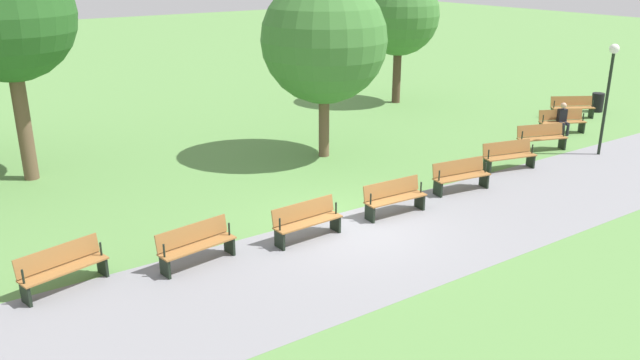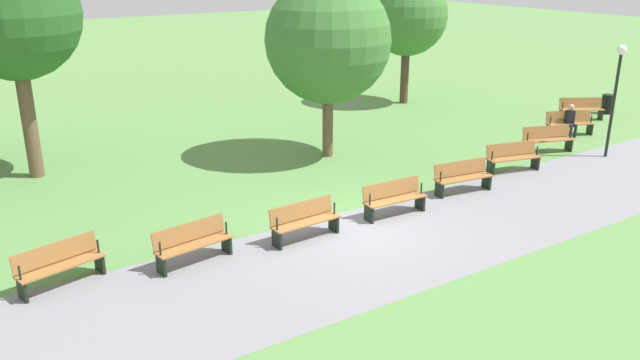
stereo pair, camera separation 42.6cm
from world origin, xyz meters
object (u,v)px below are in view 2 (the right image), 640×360
Objects in this scene: bench_8 at (59,264)px; tree_1 at (13,15)px; bench_5 at (394,198)px; bench_6 at (304,220)px; bench_0 at (581,108)px; trash_bin at (607,104)px; lamp_post at (617,79)px; tree_4 at (328,40)px; bench_3 at (513,157)px; person_seated at (571,119)px; bench_7 at (193,243)px; bench_2 at (547,139)px; bench_4 at (463,176)px; bench_1 at (569,123)px; tree_0 at (407,16)px.

tree_1 is (-0.89, -7.61, 4.37)m from bench_8.
bench_5 is 1.00× the size of bench_6.
bench_0 is 1.92m from trash_bin.
trash_bin is (-5.64, -3.80, -2.22)m from lamp_post.
bench_8 is 11.11m from tree_4.
trash_bin is at bearing -148.11° from bench_3.
person_seated is at bearing 162.70° from tree_4.
person_seated is at bearing 17.99° from trash_bin.
bench_8 is at bearing -19.16° from bench_7.
bench_0 is 0.47× the size of lamp_post.
lamp_post is (-14.74, 0.16, 2.15)m from bench_7.
lamp_post is at bearing 149.82° from bench_2.
bench_0 is 0.97× the size of bench_7.
tree_1 is (17.74, -5.93, 4.20)m from person_seated.
bench_4 and bench_6 have the same top height.
bench_8 is (16.19, 0.77, 0.00)m from bench_2.
person_seated reaches higher than bench_5.
lamp_post is at bearing 164.05° from bench_8.
bench_1 is 1.01× the size of bench_5.
bench_2 is 1.52× the size of person_seated.
bench_6 is (2.74, 0.00, 0.00)m from bench_5.
bench_5 and bench_6 have the same top height.
bench_1 is at bearing 179.96° from bench_7.
bench_8 is at bearing -2.23° from lamp_post.
bench_6 reaches higher than trash_bin.
bench_7 is at bearing 10.13° from trash_bin.
person_seated is at bearing -172.21° from bench_6.
bench_8 is at bearing 21.94° from bench_2.
tree_4 is at bearing 23.04° from bench_0.
bench_3 is at bearing 166.28° from bench_8.
bench_1 is 13.56m from bench_6.
bench_2 is 0.27× the size of tree_1.
bench_4 is at bearing 140.86° from tree_1.
bench_1 is at bearing 57.51° from bench_0.
bench_6 is at bearing 41.32° from tree_0.
bench_2 is (2.54, 1.02, 0.00)m from bench_1.
bench_7 is 20.71m from trash_bin.
bench_4 is at bearing 24.65° from bench_3.
tree_4 is (-6.89, -5.02, 3.39)m from bench_7.
bench_2 is at bearing 155.92° from tree_1.
person_seated is 0.20× the size of tree_4.
bench_2 is 2.74m from bench_3.
bench_7 is at bearing 155.35° from bench_8.
bench_7 is 16.09m from person_seated.
bench_5 is at bearing 38.35° from bench_1.
trash_bin is at bearing 133.45° from tree_0.
bench_6 is at bearing 166.31° from bench_7.
bench_7 is (8.19, 0.00, 0.00)m from bench_4.
bench_4 is 1.02× the size of bench_6.
bench_0 is 18.81m from bench_7.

